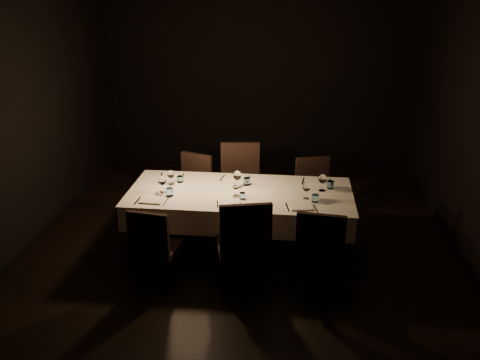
# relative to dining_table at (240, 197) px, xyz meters

# --- Properties ---
(room) EXTENTS (5.01, 6.01, 3.01)m
(room) POSITION_rel_dining_table_xyz_m (0.00, 0.00, 0.81)
(room) COLOR black
(room) RESTS_ON ground
(dining_table) EXTENTS (2.52, 1.12, 0.76)m
(dining_table) POSITION_rel_dining_table_xyz_m (0.00, 0.00, 0.00)
(dining_table) COLOR black
(dining_table) RESTS_ON ground
(chair_near_left) EXTENTS (0.48, 0.48, 0.89)m
(chair_near_left) POSITION_rel_dining_table_xyz_m (-0.79, -0.83, -0.19)
(chair_near_left) COLOR black
(chair_near_left) RESTS_ON ground
(place_setting_near_left) EXTENTS (0.36, 0.42, 0.20)m
(place_setting_near_left) POSITION_rel_dining_table_xyz_m (-0.85, -0.22, 0.15)
(place_setting_near_left) COLOR silver
(place_setting_near_left) RESTS_ON dining_table
(chair_near_center) EXTENTS (0.60, 0.60, 1.04)m
(chair_near_center) POSITION_rel_dining_table_xyz_m (0.13, -0.84, -0.12)
(chair_near_center) COLOR black
(chair_near_center) RESTS_ON ground
(place_setting_near_center) EXTENTS (0.30, 0.39, 0.16)m
(place_setting_near_center) POSITION_rel_dining_table_xyz_m (-0.03, -0.22, 0.14)
(place_setting_near_center) COLOR silver
(place_setting_near_center) RESTS_ON dining_table
(chair_near_right) EXTENTS (0.52, 0.52, 0.97)m
(chair_near_right) POSITION_rel_dining_table_xyz_m (0.88, -0.83, -0.16)
(chair_near_right) COLOR black
(chair_near_right) RESTS_ON ground
(place_setting_near_right) EXTENTS (0.36, 0.41, 0.19)m
(place_setting_near_right) POSITION_rel_dining_table_xyz_m (0.74, -0.22, 0.15)
(place_setting_near_right) COLOR silver
(place_setting_near_right) RESTS_ON dining_table
(chair_far_left) EXTENTS (0.55, 0.55, 0.90)m
(chair_far_left) POSITION_rel_dining_table_xyz_m (-0.69, 0.74, -0.18)
(chair_far_left) COLOR black
(chair_far_left) RESTS_ON ground
(place_setting_far_left) EXTENTS (0.33, 0.40, 0.18)m
(place_setting_far_left) POSITION_rel_dining_table_xyz_m (-0.82, 0.22, 0.14)
(place_setting_far_left) COLOR silver
(place_setting_far_left) RESTS_ON dining_table
(chair_far_center) EXTENTS (0.55, 0.55, 1.04)m
(chair_far_center) POSITION_rel_dining_table_xyz_m (-0.08, 0.80, -0.12)
(chair_far_center) COLOR black
(chair_far_center) RESTS_ON ground
(place_setting_far_center) EXTENTS (0.38, 0.42, 0.20)m
(place_setting_far_center) POSITION_rel_dining_table_xyz_m (-0.04, 0.22, 0.15)
(place_setting_far_center) COLOR silver
(place_setting_far_center) RESTS_ON dining_table
(chair_far_right) EXTENTS (0.52, 0.52, 0.90)m
(chair_far_right) POSITION_rel_dining_table_xyz_m (0.86, 0.76, -0.19)
(chair_far_right) COLOR black
(chair_far_right) RESTS_ON ground
(place_setting_far_right) EXTENTS (0.37, 0.42, 0.20)m
(place_setting_far_right) POSITION_rel_dining_table_xyz_m (0.93, 0.22, 0.15)
(place_setting_far_right) COLOR silver
(place_setting_far_right) RESTS_ON dining_table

